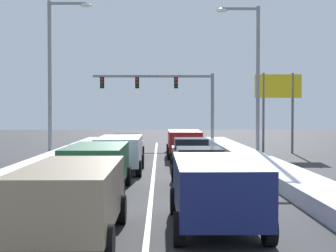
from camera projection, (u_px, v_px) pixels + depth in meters
name	position (u px, v px, depth m)	size (l,w,h in m)	color
ground_plane	(153.00, 181.00, 21.02)	(120.00, 120.00, 0.00)	#333335
lane_stripe_between_right_lane_and_center_lane	(154.00, 170.00, 25.01)	(0.14, 43.90, 0.01)	silver
snow_bank_right_shoulder	(262.00, 164.00, 25.08)	(1.72, 43.90, 0.54)	white
snow_bank_left_shoulder	(45.00, 165.00, 24.92)	(1.77, 43.90, 0.54)	white
suv_navy_right_lane_nearest	(216.00, 187.00, 12.52)	(2.16, 4.90, 1.67)	navy
sedan_black_right_lane_second	(199.00, 167.00, 19.21)	(2.00, 4.50, 1.51)	black
sedan_charcoal_right_lane_third	(190.00, 153.00, 26.15)	(2.00, 4.50, 1.51)	#38383D
suv_red_right_lane_fourth	(184.00, 141.00, 31.95)	(2.16, 4.90, 1.67)	maroon
suv_tan_center_lane_nearest	(72.00, 195.00, 11.32)	(2.16, 4.90, 1.67)	#937F60
suv_green_center_lane_second	(97.00, 164.00, 18.05)	(2.16, 4.90, 1.67)	#1E5633
suv_white_center_lane_third	(120.00, 151.00, 24.04)	(2.16, 4.90, 1.67)	silver
sedan_silver_center_lane_fourth	(127.00, 146.00, 31.19)	(2.00, 4.50, 1.51)	#B7BABF
traffic_light_gantry	(170.00, 90.00, 44.82)	(10.60, 0.47, 6.20)	slate
street_lamp_right_mid	(253.00, 69.00, 30.93)	(2.66, 0.36, 9.20)	gray
street_lamp_left_mid	(55.00, 66.00, 30.69)	(2.66, 0.36, 9.48)	gray
roadside_sign_right	(278.00, 95.00, 34.98)	(3.20, 0.16, 5.50)	#59595B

